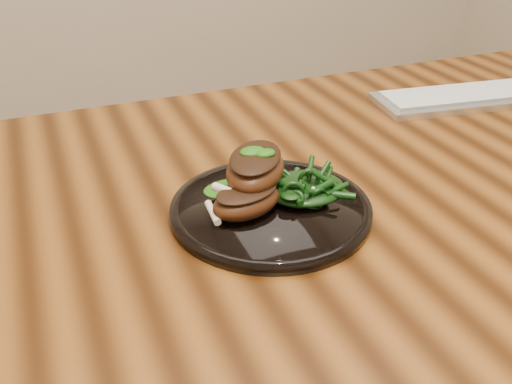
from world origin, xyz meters
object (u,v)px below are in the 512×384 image
keyboard (477,96)px  desk (319,230)px  plate (271,209)px  greens_heap (305,183)px  lamb_chop_front (246,200)px

keyboard → desk: bearing=-157.7°
plate → keyboard: bearing=23.3°
plate → greens_heap: 0.05m
lamb_chop_front → greens_heap: size_ratio=1.01×
keyboard → greens_heap: bearing=-154.9°
desk → greens_heap: bearing=-137.3°
greens_heap → keyboard: 0.51m
greens_heap → keyboard: size_ratio=0.26×
lamb_chop_front → greens_heap: (0.09, 0.01, -0.00)m
lamb_chop_front → keyboard: bearing=22.7°
desk → keyboard: keyboard is taller
plate → lamb_chop_front: (-0.04, -0.01, 0.03)m
desk → lamb_chop_front: lamb_chop_front is taller
lamb_chop_front → desk: bearing=24.1°
plate → desk: bearing=27.4°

